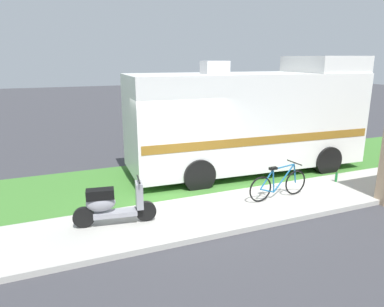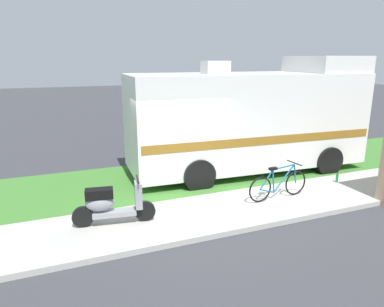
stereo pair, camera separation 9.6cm
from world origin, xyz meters
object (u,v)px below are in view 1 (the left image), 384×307
scooter (112,204)px  bicycle (278,184)px  motorhome_rv (250,118)px  pickup_truck_near (260,116)px  bottle_green (336,177)px

scooter → bicycle: size_ratio=0.99×
motorhome_rv → pickup_truck_near: motorhome_rv is taller
scooter → pickup_truck_near: pickup_truck_near is taller
motorhome_rv → bottle_green: motorhome_rv is taller
bicycle → bottle_green: bearing=9.5°
motorhome_rv → scooter: bearing=-153.1°
motorhome_rv → scooter: motorhome_rv is taller
motorhome_rv → scooter: size_ratio=4.29×
bottle_green → bicycle: bearing=-170.5°
bicycle → bottle_green: bicycle is taller
scooter → bottle_green: size_ratio=5.79×
bicycle → pickup_truck_near: bearing=60.5°
scooter → motorhome_rv: bearing=26.9°
motorhome_rv → bicycle: size_ratio=4.24×
bicycle → pickup_truck_near: size_ratio=0.30×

